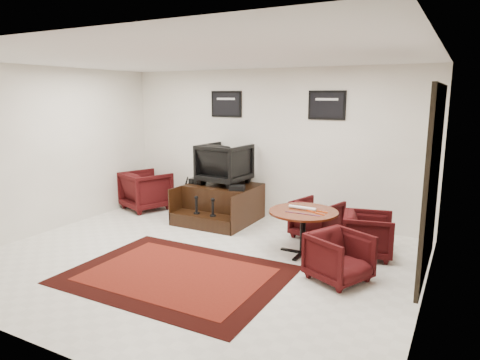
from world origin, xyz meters
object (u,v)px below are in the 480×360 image
(meeting_table, at_px, (303,216))
(shine_podium, at_px, (221,204))
(shine_chair, at_px, (225,162))
(table_chair_corner, at_px, (339,255))
(table_chair_window, at_px, (368,233))
(armchair_side, at_px, (146,188))
(table_chair_back, at_px, (317,217))

(meeting_table, bearing_deg, shine_podium, 154.06)
(shine_chair, relative_size, table_chair_corner, 1.25)
(shine_chair, height_order, table_chair_window, shine_chair)
(shine_podium, height_order, armchair_side, armchair_side)
(shine_podium, height_order, table_chair_back, table_chair_back)
(armchair_side, bearing_deg, meeting_table, -172.50)
(shine_podium, xyz_separation_m, shine_chair, (0.00, 0.14, 0.79))
(shine_chair, distance_m, meeting_table, 2.31)
(shine_chair, bearing_deg, table_chair_corner, 151.21)
(shine_chair, xyz_separation_m, meeting_table, (1.96, -1.09, -0.52))
(table_chair_corner, bearing_deg, table_chair_window, 18.60)
(armchair_side, relative_size, meeting_table, 0.86)
(meeting_table, height_order, table_chair_back, table_chair_back)
(meeting_table, relative_size, table_chair_back, 1.44)
(shine_podium, xyz_separation_m, table_chair_window, (2.83, -0.58, 0.05))
(table_chair_back, relative_size, table_chair_window, 0.99)
(table_chair_window, bearing_deg, table_chair_corner, 160.46)
(shine_chair, xyz_separation_m, table_chair_window, (2.83, -0.72, -0.74))
(shine_podium, bearing_deg, meeting_table, -25.94)
(armchair_side, bearing_deg, shine_chair, -152.81)
(shine_podium, relative_size, shine_chair, 1.56)
(shine_chair, xyz_separation_m, armchair_side, (-1.77, -0.19, -0.66))
(table_chair_back, bearing_deg, shine_chair, 7.75)
(shine_podium, bearing_deg, armchair_side, -178.43)
(meeting_table, bearing_deg, table_chair_window, 23.20)
(armchair_side, xyz_separation_m, table_chair_back, (3.68, -0.09, -0.08))
(table_chair_window, relative_size, table_chair_corner, 1.03)
(table_chair_window, bearing_deg, meeting_table, 101.25)
(table_chair_window, xyz_separation_m, table_chair_corner, (-0.14, -1.05, -0.01))
(shine_chair, xyz_separation_m, table_chair_corner, (2.69, -1.77, -0.75))
(shine_podium, bearing_deg, table_chair_window, -11.61)
(shine_chair, bearing_deg, shine_podium, 94.50)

